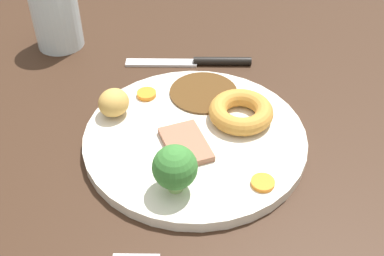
{
  "coord_description": "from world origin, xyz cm",
  "views": [
    {
      "loc": [
        -44.85,
        -0.35,
        43.81
      ],
      "look_at": [
        -1.56,
        -2.53,
        6.0
      ],
      "focal_mm": 45.54,
      "sensor_mm": 36.0,
      "label": 1
    }
  ],
  "objects_px": {
    "meat_slice_main": "(183,144)",
    "carrot_coin_front": "(144,94)",
    "yorkshire_pudding": "(238,112)",
    "broccoli_floret": "(171,168)",
    "carrot_coin_back": "(260,183)",
    "roast_potato_left": "(111,103)",
    "knife": "(197,62)",
    "dinner_plate": "(192,139)",
    "water_glass": "(53,15)"
  },
  "relations": [
    {
      "from": "carrot_coin_back",
      "to": "knife",
      "type": "distance_m",
      "value": 0.26
    },
    {
      "from": "meat_slice_main",
      "to": "knife",
      "type": "xyz_separation_m",
      "value": [
        0.19,
        -0.03,
        -0.01
      ]
    },
    {
      "from": "broccoli_floret",
      "to": "water_glass",
      "type": "relative_size",
      "value": 0.54
    },
    {
      "from": "dinner_plate",
      "to": "meat_slice_main",
      "type": "bearing_deg",
      "value": 150.67
    },
    {
      "from": "carrot_coin_front",
      "to": "carrot_coin_back",
      "type": "relative_size",
      "value": 0.98
    },
    {
      "from": "meat_slice_main",
      "to": "broccoli_floret",
      "type": "xyz_separation_m",
      "value": [
        -0.06,
        0.01,
        0.03
      ]
    },
    {
      "from": "yorkshire_pudding",
      "to": "water_glass",
      "type": "relative_size",
      "value": 0.77
    },
    {
      "from": "meat_slice_main",
      "to": "broccoli_floret",
      "type": "bearing_deg",
      "value": 167.86
    },
    {
      "from": "meat_slice_main",
      "to": "water_glass",
      "type": "distance_m",
      "value": 0.32
    },
    {
      "from": "carrot_coin_back",
      "to": "broccoli_floret",
      "type": "height_order",
      "value": "broccoli_floret"
    },
    {
      "from": "meat_slice_main",
      "to": "carrot_coin_front",
      "type": "height_order",
      "value": "meat_slice_main"
    },
    {
      "from": "meat_slice_main",
      "to": "yorkshire_pudding",
      "type": "distance_m",
      "value": 0.08
    },
    {
      "from": "yorkshire_pudding",
      "to": "meat_slice_main",
      "type": "bearing_deg",
      "value": 124.04
    },
    {
      "from": "dinner_plate",
      "to": "yorkshire_pudding",
      "type": "relative_size",
      "value": 3.36
    },
    {
      "from": "broccoli_floret",
      "to": "water_glass",
      "type": "bearing_deg",
      "value": 27.86
    },
    {
      "from": "yorkshire_pudding",
      "to": "carrot_coin_front",
      "type": "xyz_separation_m",
      "value": [
        0.05,
        0.12,
        -0.01
      ]
    },
    {
      "from": "carrot_coin_front",
      "to": "carrot_coin_back",
      "type": "bearing_deg",
      "value": -141.98
    },
    {
      "from": "roast_potato_left",
      "to": "knife",
      "type": "bearing_deg",
      "value": -42.26
    },
    {
      "from": "knife",
      "to": "meat_slice_main",
      "type": "bearing_deg",
      "value": 85.12
    },
    {
      "from": "knife",
      "to": "water_glass",
      "type": "relative_size",
      "value": 1.8
    },
    {
      "from": "broccoli_floret",
      "to": "water_glass",
      "type": "xyz_separation_m",
      "value": [
        0.32,
        0.17,
        0.01
      ]
    },
    {
      "from": "yorkshire_pudding",
      "to": "broccoli_floret",
      "type": "bearing_deg",
      "value": 143.04
    },
    {
      "from": "dinner_plate",
      "to": "water_glass",
      "type": "height_order",
      "value": "water_glass"
    },
    {
      "from": "roast_potato_left",
      "to": "carrot_coin_back",
      "type": "xyz_separation_m",
      "value": [
        -0.13,
        -0.17,
        -0.01
      ]
    },
    {
      "from": "dinner_plate",
      "to": "meat_slice_main",
      "type": "xyz_separation_m",
      "value": [
        -0.02,
        0.01,
        0.01
      ]
    },
    {
      "from": "water_glass",
      "to": "yorkshire_pudding",
      "type": "bearing_deg",
      "value": -129.76
    },
    {
      "from": "meat_slice_main",
      "to": "carrot_coin_back",
      "type": "bearing_deg",
      "value": -128.13
    },
    {
      "from": "yorkshire_pudding",
      "to": "knife",
      "type": "distance_m",
      "value": 0.15
    },
    {
      "from": "carrot_coin_front",
      "to": "knife",
      "type": "relative_size",
      "value": 0.14
    },
    {
      "from": "yorkshire_pudding",
      "to": "broccoli_floret",
      "type": "relative_size",
      "value": 1.42
    },
    {
      "from": "broccoli_floret",
      "to": "carrot_coin_front",
      "type": "bearing_deg",
      "value": 11.55
    },
    {
      "from": "knife",
      "to": "roast_potato_left",
      "type": "bearing_deg",
      "value": 51.33
    },
    {
      "from": "dinner_plate",
      "to": "knife",
      "type": "xyz_separation_m",
      "value": [
        0.17,
        -0.02,
        -0.0
      ]
    },
    {
      "from": "meat_slice_main",
      "to": "knife",
      "type": "height_order",
      "value": "meat_slice_main"
    },
    {
      "from": "meat_slice_main",
      "to": "roast_potato_left",
      "type": "height_order",
      "value": "roast_potato_left"
    },
    {
      "from": "dinner_plate",
      "to": "carrot_coin_back",
      "type": "relative_size",
      "value": 10.41
    },
    {
      "from": "water_glass",
      "to": "broccoli_floret",
      "type": "bearing_deg",
      "value": -152.14
    },
    {
      "from": "carrot_coin_back",
      "to": "water_glass",
      "type": "bearing_deg",
      "value": 39.43
    },
    {
      "from": "carrot_coin_back",
      "to": "broccoli_floret",
      "type": "xyz_separation_m",
      "value": [
        -0.0,
        0.09,
        0.03
      ]
    },
    {
      "from": "dinner_plate",
      "to": "broccoli_floret",
      "type": "xyz_separation_m",
      "value": [
        -0.09,
        0.03,
        0.04
      ]
    },
    {
      "from": "carrot_coin_front",
      "to": "water_glass",
      "type": "bearing_deg",
      "value": 40.82
    },
    {
      "from": "knife",
      "to": "water_glass",
      "type": "xyz_separation_m",
      "value": [
        0.07,
        0.21,
        0.05
      ]
    },
    {
      "from": "yorkshire_pudding",
      "to": "knife",
      "type": "bearing_deg",
      "value": 15.96
    },
    {
      "from": "meat_slice_main",
      "to": "water_glass",
      "type": "relative_size",
      "value": 0.67
    },
    {
      "from": "meat_slice_main",
      "to": "water_glass",
      "type": "xyz_separation_m",
      "value": [
        0.26,
        0.18,
        0.03
      ]
    },
    {
      "from": "roast_potato_left",
      "to": "yorkshire_pudding",
      "type": "bearing_deg",
      "value": -96.69
    },
    {
      "from": "broccoli_floret",
      "to": "roast_potato_left",
      "type": "bearing_deg",
      "value": 29.22
    },
    {
      "from": "meat_slice_main",
      "to": "dinner_plate",
      "type": "bearing_deg",
      "value": -29.33
    },
    {
      "from": "dinner_plate",
      "to": "water_glass",
      "type": "distance_m",
      "value": 0.31
    },
    {
      "from": "carrot_coin_back",
      "to": "carrot_coin_front",
      "type": "bearing_deg",
      "value": 38.02
    }
  ]
}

